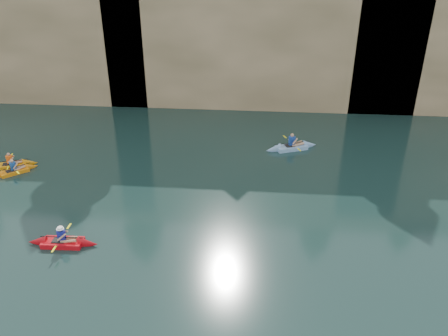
{
  "coord_description": "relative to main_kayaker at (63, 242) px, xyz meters",
  "views": [
    {
      "loc": [
        2.33,
        -11.96,
        11.3
      ],
      "look_at": [
        0.78,
        4.82,
        3.0
      ],
      "focal_mm": 35.0,
      "sensor_mm": 36.0,
      "label": 1
    }
  ],
  "objects": [
    {
      "name": "sea_cave_east",
      "position": [
        16.0,
        19.19,
        2.1
      ],
      "size": [
        5.0,
        1.0,
        4.5
      ],
      "primitive_type": "cube",
      "color": "black",
      "rests_on": "ground"
    },
    {
      "name": "kayaker_orange",
      "position": [
        -6.28,
        7.11,
        -0.01
      ],
      "size": [
        3.02,
        2.12,
        1.13
      ],
      "rotation": [
        0.0,
        0.0,
        0.39
      ],
      "color": "orange",
      "rests_on": "ground"
    },
    {
      "name": "sea_cave_west",
      "position": [
        -12.0,
        19.19,
        1.85
      ],
      "size": [
        4.5,
        1.0,
        4.0
      ],
      "primitive_type": "cube",
      "color": "black",
      "rests_on": "ground"
    },
    {
      "name": "kayaker_extra_west",
      "position": [
        -5.67,
        6.37,
        -0.02
      ],
      "size": [
        2.35,
        2.33,
        1.05
      ],
      "rotation": [
        0.0,
        0.0,
        0.78
      ],
      "color": "orange",
      "rests_on": "ground"
    },
    {
      "name": "ground",
      "position": [
        6.0,
        -2.76,
        -0.15
      ],
      "size": [
        160.0,
        160.0,
        0.0
      ],
      "primitive_type": "plane",
      "color": "black",
      "rests_on": "ground"
    },
    {
      "name": "main_kayaker",
      "position": [
        0.0,
        0.0,
        0.0
      ],
      "size": [
        3.08,
        2.1,
        1.13
      ],
      "rotation": [
        0.0,
        0.0,
        0.04
      ],
      "color": "red",
      "rests_on": "ground"
    },
    {
      "name": "cliff_slab_center",
      "position": [
        8.0,
        19.84,
        5.55
      ],
      "size": [
        24.0,
        2.4,
        11.4
      ],
      "primitive_type": "cube",
      "color": "tan",
      "rests_on": "ground"
    },
    {
      "name": "sea_cave_center",
      "position": [
        2.0,
        19.19,
        1.45
      ],
      "size": [
        3.5,
        1.0,
        3.2
      ],
      "primitive_type": "cube",
      "color": "black",
      "rests_on": "ground"
    },
    {
      "name": "cliff",
      "position": [
        6.0,
        27.24,
        5.85
      ],
      "size": [
        70.0,
        16.0,
        12.0
      ],
      "primitive_type": "cube",
      "color": "tan",
      "rests_on": "ground"
    },
    {
      "name": "kayaker_ltblue_mid",
      "position": [
        10.29,
        11.25,
        0.01
      ],
      "size": [
        3.56,
        2.46,
        1.34
      ],
      "rotation": [
        0.0,
        0.0,
        0.38
      ],
      "color": "#7CA5CF",
      "rests_on": "ground"
    }
  ]
}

